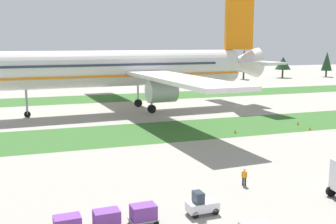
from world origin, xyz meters
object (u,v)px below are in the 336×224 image
object	(u,v)px
cargo_dolly_third	(67,224)
taxiway_marker_1	(235,131)
cargo_dolly_lead	(143,213)
baggage_tug	(202,205)
airliner	(132,68)
taxiway_marker_0	(310,128)
ground_crew_loader	(244,176)
cargo_dolly_second	(107,218)
taxiway_marker_2	(298,123)

from	to	relation	value
cargo_dolly_third	taxiway_marker_1	distance (m)	38.84
cargo_dolly_lead	taxiway_marker_1	size ratio (longest dim) A/B	3.79
baggage_tug	cargo_dolly_lead	bearing A→B (deg)	-90.00
airliner	taxiway_marker_0	xyz separation A→B (m)	(22.30, -28.33, -8.60)
cargo_dolly_third	ground_crew_loader	world-z (taller)	ground_crew_loader
baggage_tug	cargo_dolly_lead	size ratio (longest dim) A/B	1.17
baggage_tug	taxiway_marker_1	bearing A→B (deg)	144.52
baggage_tug	cargo_dolly_second	xyz separation A→B (m)	(-7.92, -0.30, 0.10)
taxiway_marker_0	taxiway_marker_2	world-z (taller)	taxiway_marker_2
taxiway_marker_1	cargo_dolly_second	bearing A→B (deg)	-133.47
cargo_dolly_second	taxiway_marker_1	size ratio (longest dim) A/B	3.79
cargo_dolly_second	taxiway_marker_0	bearing A→B (deg)	121.06
baggage_tug	taxiway_marker_1	world-z (taller)	baggage_tug
airliner	cargo_dolly_second	world-z (taller)	airliner
airliner	ground_crew_loader	bearing A→B (deg)	175.63
cargo_dolly_second	cargo_dolly_third	distance (m)	2.90
taxiway_marker_1	taxiway_marker_2	xyz separation A→B (m)	(13.52, 2.50, 0.03)
taxiway_marker_1	cargo_dolly_third	bearing A→B (deg)	-136.47
cargo_dolly_lead	taxiway_marker_2	world-z (taller)	cargo_dolly_lead
taxiway_marker_0	baggage_tug	bearing A→B (deg)	-140.72
airliner	ground_crew_loader	size ratio (longest dim) A/B	42.88
cargo_dolly_lead	cargo_dolly_third	xyz separation A→B (m)	(-5.80, -0.22, 0.00)
cargo_dolly_lead	taxiway_marker_0	xyz separation A→B (m)	(34.87, 24.60, -0.62)
airliner	baggage_tug	distance (m)	53.90
cargo_dolly_second	airliner	bearing A→B (deg)	161.61
cargo_dolly_third	taxiway_marker_0	bearing A→B (deg)	119.26
cargo_dolly_third	ground_crew_loader	bearing A→B (deg)	104.67
taxiway_marker_0	taxiway_marker_2	distance (m)	4.54
taxiway_marker_1	airliner	bearing A→B (deg)	110.33
cargo_dolly_lead	cargo_dolly_second	distance (m)	2.90
cargo_dolly_second	taxiway_marker_2	xyz separation A→B (m)	(38.78, 29.14, -0.60)
ground_crew_loader	taxiway_marker_2	distance (m)	33.99
cargo_dolly_third	airliner	bearing A→B (deg)	158.81
ground_crew_loader	taxiway_marker_1	xyz separation A→B (m)	(10.59, 21.44, -0.65)
baggage_tug	taxiway_marker_0	bearing A→B (deg)	127.15
cargo_dolly_third	cargo_dolly_lead	bearing A→B (deg)	90.00
baggage_tug	taxiway_marker_1	distance (m)	31.54
cargo_dolly_third	taxiway_marker_1	size ratio (longest dim) A/B	3.79
baggage_tug	ground_crew_loader	size ratio (longest dim) A/B	1.52
cargo_dolly_third	taxiway_marker_0	distance (m)	47.65
baggage_tug	taxiway_marker_2	bearing A→B (deg)	130.94
airliner	taxiway_marker_0	distance (m)	37.07
cargo_dolly_lead	cargo_dolly_third	size ratio (longest dim) A/B	1.00
airliner	cargo_dolly_lead	size ratio (longest dim) A/B	33.10
ground_crew_loader	taxiway_marker_2	xyz separation A→B (m)	(24.11, 23.95, -0.62)
baggage_tug	cargo_dolly_second	bearing A→B (deg)	-90.00
cargo_dolly_lead	ground_crew_loader	bearing A→B (deg)	111.24
baggage_tug	cargo_dolly_second	world-z (taller)	baggage_tug
ground_crew_loader	taxiway_marker_0	xyz separation A→B (m)	(23.10, 19.52, -0.65)
baggage_tug	cargo_dolly_second	size ratio (longest dim) A/B	1.17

